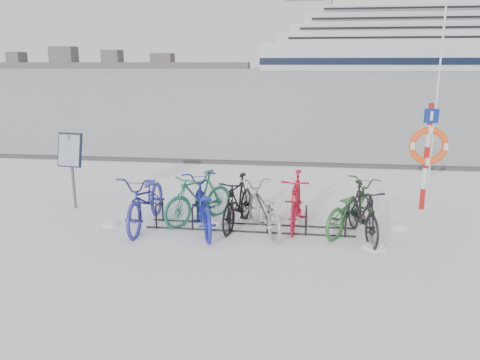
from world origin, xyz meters
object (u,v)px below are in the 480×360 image
(info_board, at_px, (70,155))
(cruise_ferry, at_px, (414,42))
(lifebuoy_station, at_px, (428,146))
(bike_rack, at_px, (250,220))

(info_board, relative_size, cruise_ferry, 0.01)
(lifebuoy_station, height_order, cruise_ferry, cruise_ferry)
(bike_rack, bearing_deg, info_board, 168.78)
(info_board, distance_m, cruise_ferry, 212.22)
(bike_rack, distance_m, lifebuoy_station, 4.18)
(cruise_ferry, bearing_deg, bike_rack, -102.82)
(lifebuoy_station, distance_m, cruise_ferry, 209.63)
(lifebuoy_station, relative_size, cruise_ferry, 0.03)
(bike_rack, xyz_separation_m, lifebuoy_station, (3.62, 1.70, 1.23))
(bike_rack, relative_size, cruise_ferry, 0.03)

